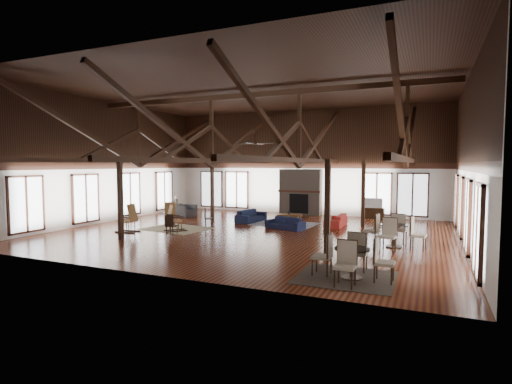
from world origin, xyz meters
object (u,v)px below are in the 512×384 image
at_px(sofa_navy_front, 285,223).
at_px(armchair, 186,211).
at_px(coffee_table, 289,215).
at_px(sofa_orange, 336,220).
at_px(sofa_navy_left, 251,216).
at_px(cafe_table_far, 394,232).
at_px(tv_console, 373,213).
at_px(cafe_table_near, 352,257).

height_order(sofa_navy_front, armchair, armchair).
relative_size(coffee_table, armchair, 1.32).
xyz_separation_m(sofa_orange, coffee_table, (-2.25, -0.11, 0.13)).
bearing_deg(sofa_navy_front, armchair, -178.37).
bearing_deg(sofa_navy_front, sofa_navy_left, 163.48).
bearing_deg(sofa_orange, coffee_table, -87.29).
relative_size(sofa_navy_front, coffee_table, 1.34).
height_order(sofa_navy_front, sofa_navy_left, sofa_navy_left).
height_order(sofa_navy_front, cafe_table_far, cafe_table_far).
height_order(cafe_table_far, tv_console, cafe_table_far).
bearing_deg(armchair, sofa_navy_front, -96.59).
xyz_separation_m(sofa_navy_front, cafe_table_near, (4.13, -6.63, 0.28)).
bearing_deg(coffee_table, cafe_table_near, -75.23).
relative_size(sofa_navy_front, armchair, 1.78).
relative_size(sofa_navy_left, armchair, 1.97).
distance_m(armchair, cafe_table_far, 11.83).
height_order(sofa_navy_left, armchair, armchair).
bearing_deg(tv_console, sofa_navy_front, -120.33).
distance_m(sofa_navy_front, coffee_table, 1.61).
xyz_separation_m(sofa_navy_left, armchair, (-4.03, 0.17, 0.04)).
distance_m(cafe_table_near, cafe_table_far, 4.48).
xyz_separation_m(coffee_table, cafe_table_near, (4.47, -8.20, 0.13)).
bearing_deg(armchair, coffee_table, -82.97).
relative_size(cafe_table_near, cafe_table_far, 0.96).
relative_size(sofa_navy_left, sofa_orange, 1.05).
xyz_separation_m(sofa_navy_front, sofa_navy_left, (-2.36, 1.53, 0.03)).
xyz_separation_m(coffee_table, tv_console, (3.48, 3.80, -0.13)).
xyz_separation_m(sofa_navy_front, cafe_table_far, (4.78, -2.20, 0.29)).
height_order(coffee_table, cafe_table_near, cafe_table_near).
relative_size(cafe_table_far, tv_console, 1.95).
bearing_deg(cafe_table_near, cafe_table_far, 81.60).
bearing_deg(sofa_orange, cafe_table_near, 14.99).
bearing_deg(cafe_table_near, tv_console, 94.72).
distance_m(sofa_orange, coffee_table, 2.26).
bearing_deg(cafe_table_near, armchair, 141.60).
bearing_deg(cafe_table_far, sofa_navy_left, 152.37).
bearing_deg(sofa_navy_front, coffee_table, 119.00).
height_order(sofa_orange, armchair, armchair).
height_order(sofa_navy_left, cafe_table_near, cafe_table_near).
height_order(cafe_table_near, tv_console, cafe_table_near).
bearing_deg(coffee_table, cafe_table_far, -50.15).
relative_size(coffee_table, cafe_table_far, 0.62).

